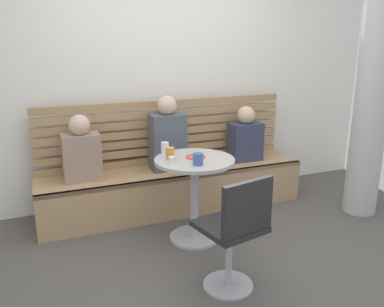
# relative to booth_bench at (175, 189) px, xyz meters

# --- Properties ---
(ground) EXTENTS (8.00, 8.00, 0.00)m
(ground) POSITION_rel_booth_bench_xyz_m (0.00, -1.20, -0.22)
(ground) COLOR #514C47
(back_wall) EXTENTS (5.20, 0.10, 2.90)m
(back_wall) POSITION_rel_booth_bench_xyz_m (0.00, 0.44, 1.23)
(back_wall) COLOR white
(back_wall) RESTS_ON ground
(concrete_pillar) EXTENTS (0.32, 0.32, 2.80)m
(concrete_pillar) POSITION_rel_booth_bench_xyz_m (1.75, -0.75, 1.18)
(concrete_pillar) COLOR #B2B2AD
(concrete_pillar) RESTS_ON ground
(booth_bench) EXTENTS (2.70, 0.52, 0.44)m
(booth_bench) POSITION_rel_booth_bench_xyz_m (0.00, 0.00, 0.00)
(booth_bench) COLOR tan
(booth_bench) RESTS_ON ground
(booth_backrest) EXTENTS (2.65, 0.04, 0.67)m
(booth_backrest) POSITION_rel_booth_bench_xyz_m (0.00, 0.24, 0.56)
(booth_backrest) COLOR #A68157
(booth_backrest) RESTS_ON booth_bench
(cafe_table) EXTENTS (0.68, 0.68, 0.74)m
(cafe_table) POSITION_rel_booth_bench_xyz_m (-0.05, -0.66, 0.30)
(cafe_table) COLOR #ADADB2
(cafe_table) RESTS_ON ground
(white_chair) EXTENTS (0.48, 0.48, 0.85)m
(white_chair) POSITION_rel_booth_bench_xyz_m (-0.09, -1.47, 0.24)
(white_chair) COLOR #ADADB2
(white_chair) RESTS_ON ground
(person_adult) EXTENTS (0.34, 0.22, 0.74)m
(person_adult) POSITION_rel_booth_bench_xyz_m (-0.06, 0.03, 0.55)
(person_adult) COLOR #4C515B
(person_adult) RESTS_ON booth_bench
(person_child_left) EXTENTS (0.34, 0.22, 0.62)m
(person_child_left) POSITION_rel_booth_bench_xyz_m (-0.90, 0.03, 0.49)
(person_child_left) COLOR #9E7F6B
(person_child_left) RESTS_ON booth_bench
(person_child_middle) EXTENTS (0.34, 0.22, 0.59)m
(person_child_middle) POSITION_rel_booth_bench_xyz_m (0.82, 0.02, 0.48)
(person_child_middle) COLOR #333851
(person_child_middle) RESTS_ON booth_bench
(cup_espresso_small) EXTENTS (0.06, 0.06, 0.05)m
(cup_espresso_small) POSITION_rel_booth_bench_xyz_m (-0.27, -0.71, 0.55)
(cup_espresso_small) COLOR silver
(cup_espresso_small) RESTS_ON cafe_table
(cup_water_clear) EXTENTS (0.07, 0.07, 0.11)m
(cup_water_clear) POSITION_rel_booth_bench_xyz_m (-0.24, -0.45, 0.57)
(cup_water_clear) COLOR white
(cup_water_clear) RESTS_ON cafe_table
(cup_mug_blue) EXTENTS (0.08, 0.08, 0.09)m
(cup_mug_blue) POSITION_rel_booth_bench_xyz_m (-0.09, -0.83, 0.57)
(cup_mug_blue) COLOR #3D5B9E
(cup_mug_blue) RESTS_ON cafe_table
(cup_tumbler_orange) EXTENTS (0.07, 0.07, 0.10)m
(cup_tumbler_orange) POSITION_rel_booth_bench_xyz_m (-0.25, -0.60, 0.57)
(cup_tumbler_orange) COLOR orange
(cup_tumbler_orange) RESTS_ON cafe_table
(plate_small) EXTENTS (0.17, 0.17, 0.01)m
(plate_small) POSITION_rel_booth_bench_xyz_m (-0.03, -0.63, 0.52)
(plate_small) COLOR #DB4C42
(plate_small) RESTS_ON cafe_table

